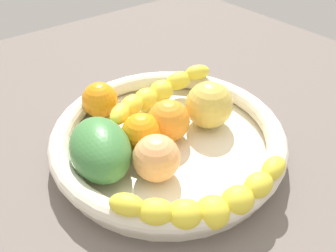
% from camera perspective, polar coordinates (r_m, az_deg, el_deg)
% --- Properties ---
extents(kitchen_counter, '(1.20, 1.20, 0.03)m').
position_cam_1_polar(kitchen_counter, '(0.56, 0.00, -5.01)').
color(kitchen_counter, '#6A605A').
rests_on(kitchen_counter, ground).
extents(fruit_bowl, '(0.36, 0.36, 0.05)m').
position_cam_1_polar(fruit_bowl, '(0.53, 0.00, -1.90)').
color(fruit_bowl, silver).
rests_on(fruit_bowl, kitchen_counter).
extents(banana_draped_left, '(0.23, 0.12, 0.05)m').
position_cam_1_polar(banana_draped_left, '(0.42, 7.09, -12.58)').
color(banana_draped_left, yellow).
rests_on(banana_draped_left, fruit_bowl).
extents(banana_draped_right, '(0.24, 0.08, 0.05)m').
position_cam_1_polar(banana_draped_right, '(0.59, -1.99, 5.51)').
color(banana_draped_right, yellow).
rests_on(banana_draped_right, fruit_bowl).
extents(orange_front, '(0.06, 0.06, 0.06)m').
position_cam_1_polar(orange_front, '(0.50, -4.48, -1.16)').
color(orange_front, orange).
rests_on(orange_front, fruit_bowl).
extents(orange_mid_left, '(0.07, 0.07, 0.07)m').
position_cam_1_polar(orange_mid_left, '(0.52, 0.08, 0.89)').
color(orange_mid_left, orange).
rests_on(orange_mid_left, fruit_bowl).
extents(orange_mid_right, '(0.06, 0.06, 0.06)m').
position_cam_1_polar(orange_mid_right, '(0.58, -11.41, 4.31)').
color(orange_mid_right, orange).
rests_on(orange_mid_right, fruit_bowl).
extents(mango_green, '(0.11, 0.14, 0.07)m').
position_cam_1_polar(mango_green, '(0.47, -11.35, -3.85)').
color(mango_green, '#428140').
rests_on(mango_green, fruit_bowl).
extents(apple_yellow, '(0.08, 0.08, 0.08)m').
position_cam_1_polar(apple_yellow, '(0.55, 6.93, 3.55)').
color(apple_yellow, '#DEBE4F').
rests_on(apple_yellow, fruit_bowl).
extents(peach_blush, '(0.07, 0.07, 0.07)m').
position_cam_1_polar(peach_blush, '(0.46, -1.97, -5.43)').
color(peach_blush, '#F1A666').
rests_on(peach_blush, fruit_bowl).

